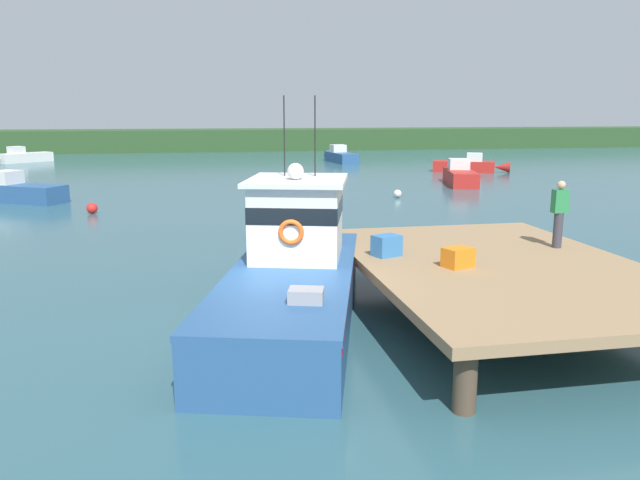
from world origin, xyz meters
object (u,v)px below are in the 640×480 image
object	(u,v)px
crate_stack_near_edge	(387,246)
moored_boat_far_left	(14,191)
main_fishing_boat	(295,273)
moored_boat_off_the_point	(21,157)
mooring_buoy_spare_mooring	(254,231)
mooring_buoy_outer	(316,211)
mooring_buoy_channel_marker	(92,208)
crate_stack_mid_dock	(458,257)
moored_boat_near_channel	(459,175)
deckhand_by_the_boat	(559,213)
moored_boat_outer_mooring	(469,165)
moored_boat_mid_harbor	(340,156)
mooring_buoy_inshore	(397,194)

from	to	relation	value
crate_stack_near_edge	moored_boat_far_left	distance (m)	24.07
main_fishing_boat	moored_boat_off_the_point	world-z (taller)	main_fishing_boat
main_fishing_boat	mooring_buoy_spare_mooring	bearing A→B (deg)	90.91
mooring_buoy_outer	mooring_buoy_channel_marker	world-z (taller)	mooring_buoy_channel_marker
mooring_buoy_spare_mooring	main_fishing_boat	bearing A→B (deg)	-89.09
moored_boat_off_the_point	mooring_buoy_spare_mooring	size ratio (longest dim) A/B	9.61
moored_boat_far_left	mooring_buoy_spare_mooring	distance (m)	16.02
crate_stack_mid_dock	moored_boat_near_channel	size ratio (longest dim) A/B	0.10
crate_stack_near_edge	deckhand_by_the_boat	size ratio (longest dim) A/B	0.37
deckhand_by_the_boat	moored_boat_far_left	xyz separation A→B (m)	(-17.76, 19.89, -1.53)
moored_boat_outer_mooring	crate_stack_near_edge	bearing A→B (deg)	-117.40
moored_boat_outer_mooring	mooring_buoy_outer	distance (m)	22.78
crate_stack_near_edge	moored_boat_far_left	xyz separation A→B (m)	(-13.42, 19.96, -0.91)
moored_boat_outer_mooring	mooring_buoy_spare_mooring	size ratio (longest dim) A/B	10.84
moored_boat_mid_harbor	mooring_buoy_inshore	bearing A→B (deg)	-95.15
crate_stack_mid_dock	mooring_buoy_outer	size ratio (longest dim) A/B	1.41
moored_boat_far_left	crate_stack_mid_dock	bearing A→B (deg)	-55.48
moored_boat_near_channel	mooring_buoy_channel_marker	bearing A→B (deg)	-159.62
deckhand_by_the_boat	main_fishing_boat	bearing A→B (deg)	-176.20
deckhand_by_the_boat	mooring_buoy_channel_marker	distance (m)	20.27
moored_boat_mid_harbor	main_fishing_boat	bearing A→B (deg)	-104.01
crate_stack_mid_dock	crate_stack_near_edge	xyz separation A→B (m)	(-1.19, 1.28, 0.03)
deckhand_by_the_boat	mooring_buoy_outer	size ratio (longest dim) A/B	3.82
moored_boat_outer_mooring	mooring_buoy_outer	world-z (taller)	moored_boat_outer_mooring
crate_stack_mid_dock	moored_boat_outer_mooring	distance (m)	34.52
moored_boat_far_left	moored_boat_near_channel	world-z (taller)	same
mooring_buoy_spare_mooring	mooring_buoy_inshore	world-z (taller)	mooring_buoy_spare_mooring
moored_boat_far_left	mooring_buoy_inshore	size ratio (longest dim) A/B	13.82
mooring_buoy_spare_mooring	moored_boat_mid_harbor	bearing A→B (deg)	72.19
mooring_buoy_spare_mooring	mooring_buoy_outer	bearing A→B (deg)	54.97
deckhand_by_the_boat	mooring_buoy_outer	distance (m)	13.35
moored_boat_mid_harbor	mooring_buoy_channel_marker	bearing A→B (deg)	-123.65
crate_stack_near_edge	deckhand_by_the_boat	world-z (taller)	deckhand_by_the_boat
crate_stack_near_edge	moored_boat_near_channel	xyz separation A→B (m)	(11.76, 22.98, -0.91)
moored_boat_outer_mooring	mooring_buoy_channel_marker	xyz separation A→B (m)	(-24.53, -14.79, -0.25)
crate_stack_mid_dock	mooring_buoy_spare_mooring	distance (m)	10.38
moored_boat_far_left	crate_stack_near_edge	bearing A→B (deg)	-56.09
crate_stack_near_edge	moored_boat_off_the_point	xyz separation A→B (m)	(-19.80, 45.94, -0.95)
moored_boat_off_the_point	mooring_buoy_spare_mooring	distance (m)	41.39
moored_boat_outer_mooring	mooring_buoy_outer	xyz separation A→B (m)	(-14.85, -17.28, -0.27)
mooring_buoy_spare_mooring	mooring_buoy_channel_marker	xyz separation A→B (m)	(-6.61, 6.87, -0.02)
crate_stack_near_edge	moored_boat_mid_harbor	bearing A→B (deg)	78.79
crate_stack_near_edge	moored_boat_mid_harbor	size ratio (longest dim) A/B	0.10
crate_stack_near_edge	moored_boat_outer_mooring	world-z (taller)	crate_stack_near_edge
moored_boat_near_channel	mooring_buoy_spare_mooring	size ratio (longest dim) A/B	11.99
crate_stack_mid_dock	mooring_buoy_inshore	bearing A→B (deg)	75.73
main_fishing_boat	moored_boat_off_the_point	xyz separation A→B (m)	(-17.62, 46.30, -0.51)
moored_boat_mid_harbor	mooring_buoy_spare_mooring	xyz separation A→B (m)	(-10.43, -32.46, -0.27)
deckhand_by_the_boat	mooring_buoy_outer	xyz separation A→B (m)	(-3.59, 12.73, -1.85)
crate_stack_mid_dock	deckhand_by_the_boat	size ratio (longest dim) A/B	0.37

